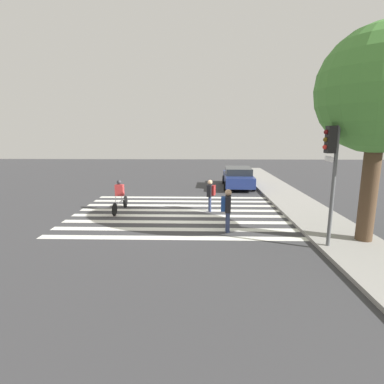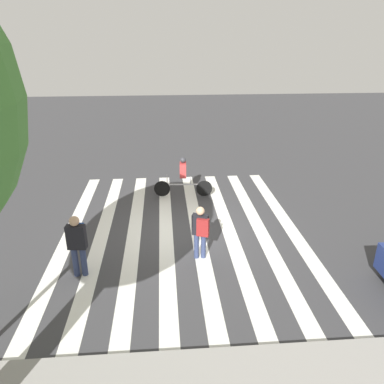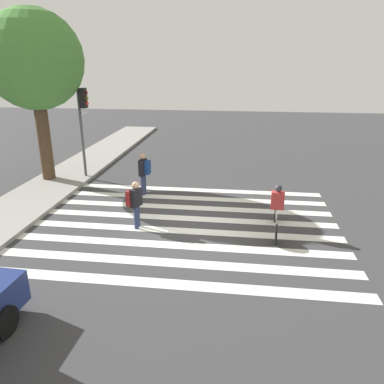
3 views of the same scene
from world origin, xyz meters
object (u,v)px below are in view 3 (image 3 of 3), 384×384
(pedestrian_adult_tall_backpack, at_px, (144,171))
(pedestrian_adult_blue_shirt, at_px, (135,201))
(street_tree, at_px, (34,61))
(cyclist_mid_street, at_px, (277,207))
(traffic_light, at_px, (83,113))

(pedestrian_adult_tall_backpack, bearing_deg, pedestrian_adult_blue_shirt, -165.37)
(street_tree, bearing_deg, cyclist_mid_street, -113.05)
(traffic_light, bearing_deg, street_tree, 110.07)
(cyclist_mid_street, bearing_deg, pedestrian_adult_tall_backpack, 62.96)
(street_tree, distance_m, cyclist_mid_street, 11.37)
(pedestrian_adult_blue_shirt, bearing_deg, cyclist_mid_street, 112.32)
(cyclist_mid_street, bearing_deg, traffic_light, 63.45)
(traffic_light, distance_m, pedestrian_adult_blue_shirt, 6.46)
(cyclist_mid_street, bearing_deg, pedestrian_adult_blue_shirt, 96.64)
(traffic_light, bearing_deg, pedestrian_adult_blue_shirt, -143.85)
(street_tree, distance_m, pedestrian_adult_blue_shirt, 8.00)
(pedestrian_adult_tall_backpack, bearing_deg, street_tree, 81.60)
(street_tree, distance_m, pedestrian_adult_tall_backpack, 6.37)
(pedestrian_adult_blue_shirt, bearing_deg, traffic_light, -124.46)
(pedestrian_adult_blue_shirt, distance_m, cyclist_mid_street, 4.48)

